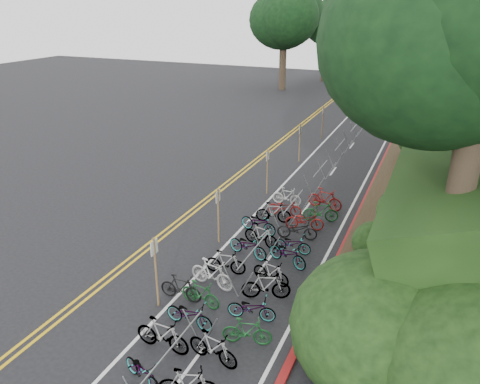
% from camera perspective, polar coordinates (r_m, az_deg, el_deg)
% --- Properties ---
extents(ground, '(120.00, 120.00, 0.00)m').
position_cam_1_polar(ground, '(17.13, -11.95, -12.91)').
color(ground, black).
rests_on(ground, ground).
extents(road_markings, '(7.47, 80.00, 0.01)m').
position_cam_1_polar(road_markings, '(24.71, 2.62, -0.93)').
color(road_markings, gold).
rests_on(road_markings, ground).
extents(red_curb, '(0.25, 28.00, 0.10)m').
position_cam_1_polar(red_curb, '(25.28, 14.99, -1.04)').
color(red_curb, maroon).
rests_on(red_curb, ground).
extents(bike_rack_front, '(1.18, 3.14, 1.25)m').
position_cam_1_polar(bike_rack_front, '(13.46, -7.99, -18.99)').
color(bike_rack_front, gray).
rests_on(bike_rack_front, ground).
extents(bike_racks_rest, '(1.14, 23.00, 1.17)m').
position_cam_1_polar(bike_racks_rest, '(26.35, 9.74, 2.26)').
color(bike_racks_rest, gray).
rests_on(bike_racks_rest, ground).
extents(signpost_near, '(0.08, 0.40, 2.62)m').
position_cam_1_polar(signpost_near, '(16.01, -10.23, -9.10)').
color(signpost_near, brown).
rests_on(signpost_near, ground).
extents(signposts_rest, '(0.08, 18.40, 2.50)m').
position_cam_1_polar(signposts_rest, '(27.69, 5.51, 4.73)').
color(signposts_rest, brown).
rests_on(signposts_rest, ground).
extents(bike_front, '(0.48, 1.61, 0.96)m').
position_cam_1_polar(bike_front, '(16.74, -7.24, -11.49)').
color(bike_front, black).
rests_on(bike_front, ground).
extents(bike_valet, '(3.31, 15.17, 1.10)m').
position_cam_1_polar(bike_valet, '(18.45, 2.36, -7.84)').
color(bike_valet, slate).
rests_on(bike_valet, ground).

